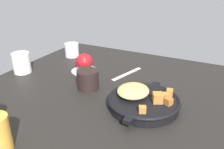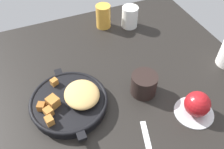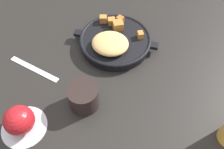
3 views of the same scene
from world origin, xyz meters
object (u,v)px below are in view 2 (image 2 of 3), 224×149
Objects in this scene: white_creamer_pitcher at (130,17)px; cast_iron_skillet at (70,101)px; juice_glass_amber at (103,16)px; coffee_mug_dark at (144,84)px; red_apple at (197,104)px.

cast_iron_skillet is at bearing -47.93° from white_creamer_pitcher.
coffee_mug_dark is at bearing -1.82° from juice_glass_amber.
coffee_mug_dark is (-13.14, -10.22, -0.77)cm from red_apple.
red_apple is 47.42cm from white_creamer_pitcher.
juice_glass_amber is (-34.94, 24.13, 2.42)cm from cast_iron_skillet.
juice_glass_amber is at bearing 145.37° from cast_iron_skillet.
white_creamer_pitcher is at bearing 132.07° from cast_iron_skillet.
coffee_mug_dark is 36.13cm from white_creamer_pitcher.
white_creamer_pitcher is at bearing 68.76° from juice_glass_amber.
coffee_mug_dark is at bearing 81.82° from cast_iron_skillet.
cast_iron_skillet is 2.88× the size of juice_glass_amber.
coffee_mug_dark is 0.93× the size of white_creamer_pitcher.
juice_glass_amber reaches higher than red_apple.
white_creamer_pitcher reaches higher than red_apple.
juice_glass_amber is at bearing 178.18° from coffee_mug_dark.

